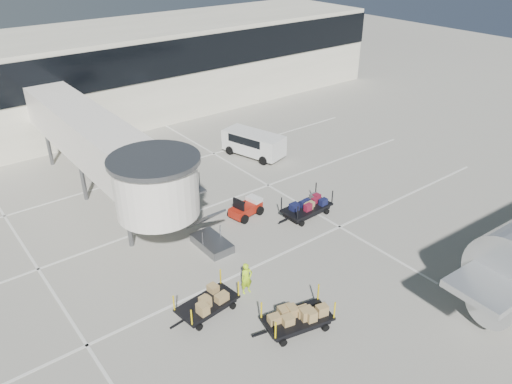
% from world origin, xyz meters
% --- Properties ---
extents(ground, '(140.00, 140.00, 0.00)m').
position_xyz_m(ground, '(0.00, 0.00, 0.00)').
color(ground, '#A8A596').
rests_on(ground, ground).
extents(lane_markings, '(40.00, 30.00, 0.02)m').
position_xyz_m(lane_markings, '(-0.67, 9.33, 0.01)').
color(lane_markings, silver).
rests_on(lane_markings, ground).
extents(terminal, '(64.00, 12.11, 15.20)m').
position_xyz_m(terminal, '(-0.35, 29.94, 4.11)').
color(terminal, '#EFE8CD').
rests_on(terminal, ground).
extents(jet_bridge, '(5.70, 20.40, 6.03)m').
position_xyz_m(jet_bridge, '(-3.97, 12.26, 4.28)').
color(jet_bridge, white).
rests_on(jet_bridge, ground).
extents(baggage_tug, '(2.33, 1.71, 1.43)m').
position_xyz_m(baggage_tug, '(2.29, 6.63, 0.52)').
color(baggage_tug, maroon).
rests_on(baggage_tug, ground).
extents(suitcase_cart, '(3.99, 1.74, 1.55)m').
position_xyz_m(suitcase_cart, '(5.22, 4.31, 0.57)').
color(suitcase_cart, black).
rests_on(suitcase_cart, ground).
extents(box_cart_near, '(3.94, 2.21, 1.51)m').
position_xyz_m(box_cart_near, '(-2.02, -2.87, 0.60)').
color(box_cart_near, black).
rests_on(box_cart_near, ground).
extents(box_cart_far, '(3.71, 1.80, 1.43)m').
position_xyz_m(box_cart_far, '(-4.62, 0.50, 0.55)').
color(box_cart_far, black).
rests_on(box_cart_far, ground).
extents(ground_worker, '(0.66, 0.47, 1.73)m').
position_xyz_m(ground_worker, '(-2.22, 0.57, 0.87)').
color(ground_worker, '#AADE17').
rests_on(ground_worker, ground).
extents(minivan, '(3.31, 5.36, 1.89)m').
position_xyz_m(minivan, '(8.34, 13.92, 1.14)').
color(minivan, silver).
rests_on(minivan, ground).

